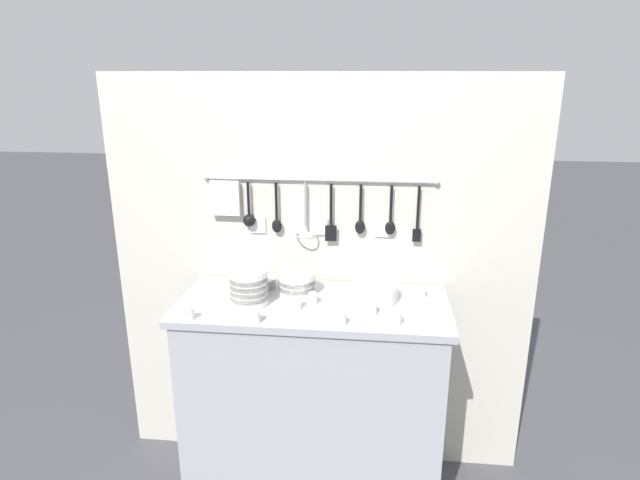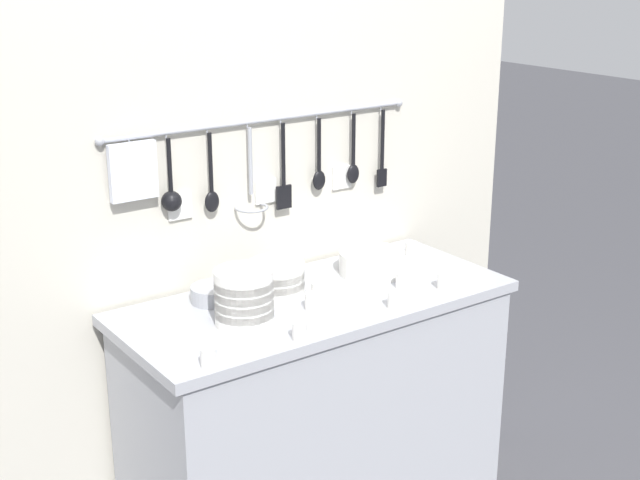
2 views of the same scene
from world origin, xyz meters
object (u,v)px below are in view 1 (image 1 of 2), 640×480
cup_edge_near (255,317)px  bowl_stack_nested_right (249,287)px  cup_by_caddy (372,309)px  plate_stack (374,292)px  cup_mid_row (422,292)px  cup_back_right (341,319)px  cup_back_left (314,298)px  bowl_stack_short_front (297,283)px  cup_front_right (397,318)px  cup_edge_far (297,303)px  cup_beside_plates (190,314)px  steel_mixing_bowl (262,282)px

cup_edge_near → bowl_stack_nested_right: bearing=110.8°
bowl_stack_nested_right → cup_by_caddy: bowl_stack_nested_right is taller
bowl_stack_nested_right → cup_edge_near: (0.06, -0.16, -0.05)m
plate_stack → cup_edge_near: (-0.44, -0.26, -0.01)m
bowl_stack_nested_right → cup_mid_row: size_ratio=3.36×
cup_back_right → cup_back_left: (-0.13, 0.17, 0.00)m
cup_edge_near → cup_back_left: bearing=44.5°
bowl_stack_short_front → cup_front_right: 0.48m
cup_front_right → cup_edge_far: bearing=166.2°
cup_edge_near → cup_beside_plates: same height
cup_front_right → cup_beside_plates: bearing=-176.7°
bowl_stack_short_front → cup_beside_plates: (-0.37, -0.28, -0.03)m
bowl_stack_short_front → cup_back_left: bearing=-46.9°
bowl_stack_short_front → cup_by_caddy: (0.32, -0.16, -0.03)m
cup_by_caddy → cup_mid_row: size_ratio=1.00×
cup_back_left → cup_beside_plates: bearing=-156.9°
bowl_stack_short_front → cup_back_right: 0.34m
bowl_stack_nested_right → cup_back_left: bowl_stack_nested_right is taller
cup_by_caddy → cup_mid_row: 0.28m
steel_mixing_bowl → cup_front_right: bearing=-27.2°
cup_edge_near → cup_beside_plates: 0.26m
steel_mixing_bowl → cup_beside_plates: bearing=-121.0°
cup_by_caddy → cup_back_left: size_ratio=1.00×
bowl_stack_short_front → cup_mid_row: (0.52, 0.03, -0.03)m
cup_front_right → plate_stack: bearing=111.9°
cup_front_right → bowl_stack_short_front: bearing=150.3°
plate_stack → cup_back_left: bearing=-164.1°
plate_stack → cup_front_right: size_ratio=4.29×
cup_back_left → cup_beside_plates: (-0.45, -0.19, 0.00)m
cup_back_left → cup_edge_near: bearing=-135.5°
cup_by_caddy → cup_edge_far: size_ratio=1.00×
cup_back_right → cup_front_right: (0.21, 0.03, 0.00)m
steel_mixing_bowl → cup_edge_near: size_ratio=2.83×
cup_front_right → bowl_stack_nested_right: bearing=168.8°
steel_mixing_bowl → cup_front_right: (0.58, -0.30, 0.00)m
cup_front_right → cup_back_left: size_ratio=1.00×
cup_back_left → cup_mid_row: size_ratio=1.00×
cup_mid_row → cup_beside_plates: same height
cup_edge_near → cup_edge_far: size_ratio=1.00×
bowl_stack_short_front → cup_beside_plates: bowl_stack_short_front is taller
bowl_stack_short_front → steel_mixing_bowl: 0.18m
cup_back_right → cup_back_left: bearing=125.9°
steel_mixing_bowl → bowl_stack_short_front: bearing=-20.5°
bowl_stack_short_front → plate_stack: bearing=-3.2°
cup_by_caddy → cup_back_left: 0.25m
cup_front_right → cup_back_right: bearing=-172.7°
plate_stack → cup_edge_near: plate_stack is taller
bowl_stack_nested_right → cup_front_right: 0.60m
bowl_stack_short_front → plate_stack: size_ratio=0.80×
bowl_stack_short_front → cup_by_caddy: 0.36m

